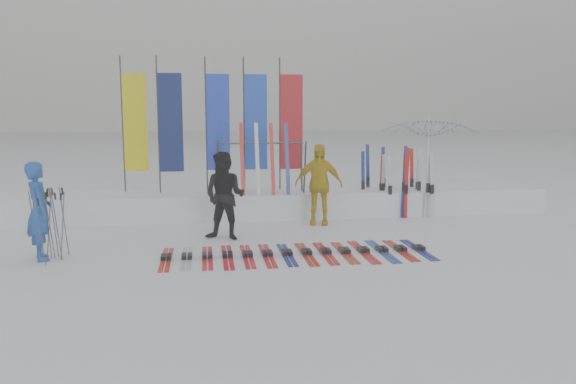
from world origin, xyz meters
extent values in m
plane|color=white|center=(0.00, 0.00, 0.00)|extent=(120.00, 120.00, 0.00)
cube|color=white|center=(0.00, 4.60, 0.30)|extent=(14.00, 1.60, 0.60)
imported|color=#1D4BAC|center=(-4.17, 1.06, 0.85)|extent=(0.61, 0.72, 1.69)
imported|color=black|center=(-0.98, 2.12, 0.87)|extent=(1.04, 0.94, 1.74)
imported|color=gold|center=(1.15, 3.32, 0.90)|extent=(1.13, 0.68, 1.81)
imported|color=white|center=(4.44, 5.12, 1.20)|extent=(3.47, 3.50, 2.41)
cube|color=red|center=(-2.05, 0.71, 0.04)|extent=(0.17, 1.57, 0.07)
cube|color=#B0B2B7|center=(-1.70, 0.71, 0.04)|extent=(0.17, 1.57, 0.07)
cube|color=red|center=(-1.35, 0.71, 0.04)|extent=(0.17, 1.56, 0.07)
cube|color=red|center=(-1.00, 0.71, 0.04)|extent=(0.17, 1.67, 0.07)
cube|color=red|center=(-0.65, 0.71, 0.04)|extent=(0.17, 1.60, 0.07)
cube|color=red|center=(-0.30, 0.71, 0.04)|extent=(0.17, 1.63, 0.07)
cube|color=navy|center=(0.05, 0.71, 0.04)|extent=(0.17, 1.57, 0.07)
cube|color=#AC200D|center=(0.40, 0.71, 0.04)|extent=(0.17, 1.64, 0.07)
cube|color=#B60E0E|center=(0.74, 0.71, 0.04)|extent=(0.17, 1.58, 0.07)
cube|color=#AE230D|center=(1.09, 0.71, 0.04)|extent=(0.17, 1.57, 0.07)
cube|color=red|center=(1.44, 0.71, 0.04)|extent=(0.17, 1.67, 0.07)
cube|color=#163698|center=(1.79, 0.71, 0.04)|extent=(0.17, 1.70, 0.07)
cube|color=#AF1A0E|center=(2.14, 0.71, 0.04)|extent=(0.17, 1.58, 0.07)
cube|color=navy|center=(2.49, 0.71, 0.04)|extent=(0.17, 1.57, 0.07)
cylinder|color=#595B60|center=(-3.96, 1.13, 0.62)|extent=(0.08, 0.15, 1.24)
cylinder|color=#595B60|center=(-4.04, 1.07, 0.59)|extent=(0.06, 0.14, 1.18)
cylinder|color=#595B60|center=(-4.02, 1.08, 0.63)|extent=(0.15, 0.04, 1.25)
cylinder|color=#595B60|center=(-3.83, 1.29, 0.62)|extent=(0.11, 0.05, 1.23)
cylinder|color=#595B60|center=(-3.79, 1.04, 0.58)|extent=(0.11, 0.13, 1.16)
cylinder|color=#595B60|center=(-4.06, 0.67, 0.57)|extent=(0.14, 0.02, 1.14)
cylinder|color=#595B60|center=(-4.35, 1.34, 0.58)|extent=(0.09, 0.07, 1.16)
cylinder|color=#595B60|center=(-3.86, 0.93, 0.60)|extent=(0.11, 0.12, 1.20)
cylinder|color=#595B60|center=(-4.10, 1.05, 0.58)|extent=(0.12, 0.12, 1.15)
cylinder|color=#595B60|center=(-4.02, 1.08, 0.61)|extent=(0.12, 0.11, 1.22)
cylinder|color=#383A3F|center=(-3.26, 4.93, 2.20)|extent=(0.04, 0.04, 3.20)
cube|color=yellow|center=(-2.97, 4.93, 2.25)|extent=(0.55, 0.03, 2.30)
cylinder|color=#383A3F|center=(-2.41, 4.67, 2.20)|extent=(0.04, 0.04, 3.20)
cube|color=#0C1955|center=(-2.12, 4.67, 2.25)|extent=(0.55, 0.03, 2.30)
cylinder|color=#383A3F|center=(-1.30, 4.87, 2.20)|extent=(0.04, 0.04, 3.20)
cube|color=blue|center=(-1.01, 4.87, 2.25)|extent=(0.55, 0.03, 2.30)
cylinder|color=#383A3F|center=(-0.39, 4.88, 2.20)|extent=(0.04, 0.04, 3.20)
cube|color=blue|center=(-0.10, 4.88, 2.25)|extent=(0.55, 0.03, 2.30)
cylinder|color=#383A3F|center=(0.48, 4.84, 2.20)|extent=(0.04, 0.04, 3.20)
cube|color=red|center=(0.77, 4.84, 2.25)|extent=(0.55, 0.03, 2.30)
cylinder|color=#383A3F|center=(-1.05, 3.95, 1.23)|extent=(0.04, 0.30, 1.23)
cylinder|color=#383A3F|center=(-1.05, 4.45, 1.23)|extent=(0.04, 0.30, 1.23)
cylinder|color=#383A3F|center=(0.95, 3.95, 1.23)|extent=(0.04, 0.30, 1.23)
cylinder|color=#383A3F|center=(0.95, 4.45, 1.23)|extent=(0.04, 0.30, 1.23)
cylinder|color=#383A3F|center=(-0.05, 4.20, 1.78)|extent=(2.00, 0.04, 0.04)
cube|color=red|center=(3.38, 3.82, 0.83)|extent=(0.09, 0.02, 1.67)
cube|color=silver|center=(2.99, 3.82, 0.74)|extent=(0.09, 0.03, 1.47)
cube|color=silver|center=(3.73, 3.89, 0.82)|extent=(0.09, 0.04, 1.65)
cube|color=red|center=(3.86, 4.71, 0.79)|extent=(0.09, 0.03, 1.57)
cube|color=silver|center=(3.88, 3.72, 0.79)|extent=(0.09, 0.04, 1.58)
cube|color=navy|center=(3.08, 4.60, 0.82)|extent=(0.09, 0.04, 1.63)
cube|color=silver|center=(3.94, 3.61, 0.77)|extent=(0.09, 0.03, 1.54)
cube|color=red|center=(3.53, 4.21, 0.84)|extent=(0.09, 0.04, 1.68)
cube|color=navy|center=(2.73, 4.79, 0.85)|extent=(0.09, 0.04, 1.69)
cube|color=navy|center=(2.51, 4.49, 0.77)|extent=(0.09, 0.04, 1.54)
cube|color=red|center=(3.34, 3.72, 0.77)|extent=(0.09, 0.04, 1.53)
cube|color=navy|center=(3.31, 3.76, 0.83)|extent=(0.09, 0.04, 1.66)
cube|color=silver|center=(3.85, 4.30, 0.74)|extent=(0.09, 0.03, 1.48)
cube|color=red|center=(2.91, 4.24, 0.74)|extent=(0.09, 0.04, 1.47)
cube|color=silver|center=(2.93, 4.20, 0.74)|extent=(0.09, 0.05, 1.49)
cube|color=red|center=(3.49, 4.21, 0.76)|extent=(0.09, 0.04, 1.52)
camera|label=1|loc=(-1.37, -8.85, 2.55)|focal=35.00mm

